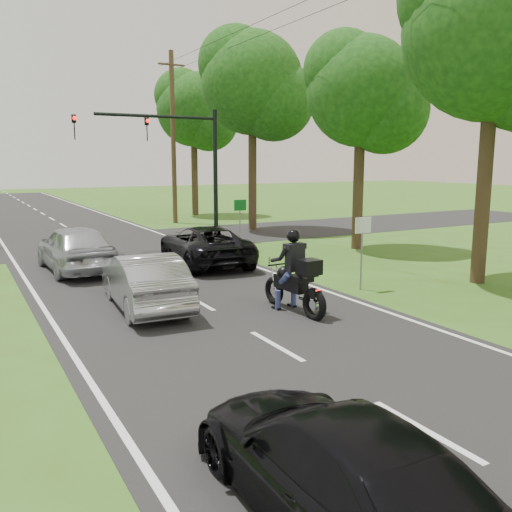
{
  "coord_description": "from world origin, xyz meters",
  "views": [
    {
      "loc": [
        -5.47,
        -8.96,
        3.71
      ],
      "look_at": [
        1.21,
        3.0,
        1.3
      ],
      "focal_mm": 38.0,
      "sensor_mm": 36.0,
      "label": 1
    }
  ],
  "objects_px": {
    "utility_pole_far": "(173,137)",
    "sign_green": "(240,212)",
    "motorcycle_rider": "(295,280)",
    "traffic_signal": "(177,151)",
    "silver_suv": "(75,248)",
    "dark_car_behind": "(336,465)",
    "sign_white": "(363,236)",
    "dark_suv": "(205,245)",
    "silver_sedan": "(145,281)"
  },
  "relations": [
    {
      "from": "silver_sedan",
      "to": "dark_car_behind",
      "type": "relative_size",
      "value": 1.0
    },
    {
      "from": "utility_pole_far",
      "to": "sign_white",
      "type": "distance_m",
      "value": 19.39
    },
    {
      "from": "utility_pole_far",
      "to": "sign_white",
      "type": "xyz_separation_m",
      "value": [
        -1.5,
        -19.02,
        -3.49
      ]
    },
    {
      "from": "utility_pole_far",
      "to": "silver_sedan",
      "type": "bearing_deg",
      "value": -113.01
    },
    {
      "from": "motorcycle_rider",
      "to": "utility_pole_far",
      "type": "relative_size",
      "value": 0.24
    },
    {
      "from": "dark_suv",
      "to": "utility_pole_far",
      "type": "xyz_separation_m",
      "value": [
        3.88,
        13.18,
        4.37
      ]
    },
    {
      "from": "traffic_signal",
      "to": "utility_pole_far",
      "type": "bearing_deg",
      "value": 70.32
    },
    {
      "from": "silver_sedan",
      "to": "silver_suv",
      "type": "xyz_separation_m",
      "value": [
        -0.6,
        5.71,
        0.1
      ]
    },
    {
      "from": "silver_sedan",
      "to": "utility_pole_far",
      "type": "height_order",
      "value": "utility_pole_far"
    },
    {
      "from": "dark_suv",
      "to": "silver_suv",
      "type": "xyz_separation_m",
      "value": [
        -4.33,
        0.98,
        0.1
      ]
    },
    {
      "from": "dark_suv",
      "to": "sign_green",
      "type": "relative_size",
      "value": 2.39
    },
    {
      "from": "dark_suv",
      "to": "utility_pole_far",
      "type": "distance_m",
      "value": 14.41
    },
    {
      "from": "silver_suv",
      "to": "sign_white",
      "type": "distance_m",
      "value": 9.59
    },
    {
      "from": "motorcycle_rider",
      "to": "sign_white",
      "type": "relative_size",
      "value": 1.15
    },
    {
      "from": "motorcycle_rider",
      "to": "silver_sedan",
      "type": "bearing_deg",
      "value": 141.77
    },
    {
      "from": "utility_pole_far",
      "to": "sign_green",
      "type": "bearing_deg",
      "value": -96.73
    },
    {
      "from": "utility_pole_far",
      "to": "sign_green",
      "type": "xyz_separation_m",
      "value": [
        -1.3,
        -11.02,
        -3.49
      ]
    },
    {
      "from": "silver_suv",
      "to": "dark_car_behind",
      "type": "bearing_deg",
      "value": 86.83
    },
    {
      "from": "motorcycle_rider",
      "to": "silver_suv",
      "type": "xyz_separation_m",
      "value": [
        -3.72,
        7.88,
        -0.01
      ]
    },
    {
      "from": "silver_sedan",
      "to": "dark_suv",
      "type": "bearing_deg",
      "value": -123.93
    },
    {
      "from": "silver_suv",
      "to": "traffic_signal",
      "type": "height_order",
      "value": "traffic_signal"
    },
    {
      "from": "traffic_signal",
      "to": "sign_green",
      "type": "xyz_separation_m",
      "value": [
        1.56,
        -3.02,
        -2.54
      ]
    },
    {
      "from": "silver_sedan",
      "to": "sign_green",
      "type": "distance_m",
      "value": 9.38
    },
    {
      "from": "utility_pole_far",
      "to": "sign_green",
      "type": "distance_m",
      "value": 11.63
    },
    {
      "from": "motorcycle_rider",
      "to": "sign_green",
      "type": "bearing_deg",
      "value": 67.2
    },
    {
      "from": "motorcycle_rider",
      "to": "utility_pole_far",
      "type": "height_order",
      "value": "utility_pole_far"
    },
    {
      "from": "dark_car_behind",
      "to": "dark_suv",
      "type": "bearing_deg",
      "value": -107.07
    },
    {
      "from": "motorcycle_rider",
      "to": "silver_suv",
      "type": "height_order",
      "value": "motorcycle_rider"
    },
    {
      "from": "dark_suv",
      "to": "dark_car_behind",
      "type": "bearing_deg",
      "value": 76.91
    },
    {
      "from": "dark_car_behind",
      "to": "sign_green",
      "type": "distance_m",
      "value": 17.45
    },
    {
      "from": "dark_suv",
      "to": "dark_car_behind",
      "type": "distance_m",
      "value": 14.48
    },
    {
      "from": "silver_sedan",
      "to": "utility_pole_far",
      "type": "xyz_separation_m",
      "value": [
        7.61,
        17.91,
        4.37
      ]
    },
    {
      "from": "silver_sedan",
      "to": "sign_green",
      "type": "relative_size",
      "value": 2.01
    },
    {
      "from": "dark_suv",
      "to": "sign_green",
      "type": "xyz_separation_m",
      "value": [
        2.58,
        2.16,
        0.88
      ]
    },
    {
      "from": "silver_suv",
      "to": "sign_white",
      "type": "xyz_separation_m",
      "value": [
        6.7,
        -6.82,
        0.78
      ]
    },
    {
      "from": "dark_suv",
      "to": "sign_green",
      "type": "bearing_deg",
      "value": -134.67
    },
    {
      "from": "utility_pole_far",
      "to": "dark_car_behind",
      "type": "bearing_deg",
      "value": -107.47
    },
    {
      "from": "dark_suv",
      "to": "utility_pole_far",
      "type": "relative_size",
      "value": 0.51
    },
    {
      "from": "silver_sedan",
      "to": "dark_car_behind",
      "type": "height_order",
      "value": "silver_sedan"
    },
    {
      "from": "silver_sedan",
      "to": "silver_suv",
      "type": "relative_size",
      "value": 0.9
    },
    {
      "from": "dark_suv",
      "to": "silver_sedan",
      "type": "distance_m",
      "value": 6.03
    },
    {
      "from": "utility_pole_far",
      "to": "motorcycle_rider",
      "type": "bearing_deg",
      "value": -102.59
    },
    {
      "from": "motorcycle_rider",
      "to": "silver_suv",
      "type": "distance_m",
      "value": 8.71
    },
    {
      "from": "silver_sedan",
      "to": "sign_white",
      "type": "bearing_deg",
      "value": 174.0
    },
    {
      "from": "silver_suv",
      "to": "sign_white",
      "type": "height_order",
      "value": "sign_white"
    },
    {
      "from": "sign_green",
      "to": "dark_car_behind",
      "type": "bearing_deg",
      "value": -114.28
    },
    {
      "from": "dark_car_behind",
      "to": "traffic_signal",
      "type": "relative_size",
      "value": 0.67
    },
    {
      "from": "dark_car_behind",
      "to": "traffic_signal",
      "type": "height_order",
      "value": "traffic_signal"
    },
    {
      "from": "traffic_signal",
      "to": "utility_pole_far",
      "type": "relative_size",
      "value": 0.64
    },
    {
      "from": "motorcycle_rider",
      "to": "dark_car_behind",
      "type": "height_order",
      "value": "motorcycle_rider"
    }
  ]
}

